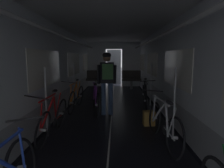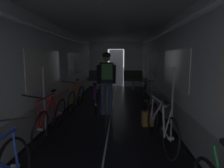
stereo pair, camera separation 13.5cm
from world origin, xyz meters
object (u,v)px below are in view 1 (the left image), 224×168
object	(u,v)px
bench_seat_far_left	(96,78)
person_cyclist_aisle	(107,77)
bicycle_red	(53,118)
bicycle_silver	(163,124)
bicycle_black	(145,96)
bench_seat_far_right	(131,78)
bicycle_orange	(76,97)
backpack_on_floor	(149,118)
bicycle_purple_in_aisle	(96,99)

from	to	relation	value
bench_seat_far_left	person_cyclist_aisle	distance (m)	4.58
bicycle_red	bicycle_silver	distance (m)	2.15
bicycle_black	bench_seat_far_left	bearing A→B (deg)	118.06
bench_seat_far_right	person_cyclist_aisle	world-z (taller)	person_cyclist_aisle
bench_seat_far_right	bicycle_red	distance (m)	6.33
bicycle_orange	bicycle_black	size ratio (longest dim) A/B	1.00
bicycle_black	backpack_on_floor	bearing A→B (deg)	-94.94
person_cyclist_aisle	bicycle_orange	bearing A→B (deg)	151.77
bench_seat_far_right	backpack_on_floor	xyz separation A→B (m)	(0.00, -5.30, -0.40)
bicycle_silver	bicycle_purple_in_aisle	size ratio (longest dim) A/B	1.01
bench_seat_far_left	bicycle_purple_in_aisle	distance (m)	4.25
bench_seat_far_right	bicycle_purple_in_aisle	world-z (taller)	bench_seat_far_right
bicycle_black	bicycle_silver	bearing A→B (deg)	-91.19
bicycle_red	bicycle_silver	bearing A→B (deg)	-8.09
bench_seat_far_left	bicycle_red	world-z (taller)	bicycle_red
bench_seat_far_left	bicycle_silver	distance (m)	6.57
bicycle_black	bicycle_silver	world-z (taller)	bicycle_silver
bench_seat_far_left	backpack_on_floor	xyz separation A→B (m)	(1.80, -5.30, -0.40)
bicycle_silver	bicycle_purple_in_aisle	xyz separation A→B (m)	(-1.46, 2.07, 0.00)
bicycle_silver	bicycle_red	bearing A→B (deg)	171.91
bicycle_red	bicycle_black	xyz separation A→B (m)	(2.18, 2.34, 0.00)
bicycle_black	bicycle_orange	bearing A→B (deg)	-171.58
bicycle_purple_in_aisle	bench_seat_far_left	bearing A→B (deg)	95.80
bicycle_red	backpack_on_floor	xyz separation A→B (m)	(2.04, 0.69, -0.21)
bench_seat_far_left	backpack_on_floor	world-z (taller)	bench_seat_far_left
bench_seat_far_left	bicycle_silver	xyz separation A→B (m)	(1.89, -6.29, -0.19)
bicycle_red	bicycle_purple_in_aisle	distance (m)	1.88
bicycle_orange	bicycle_purple_in_aisle	world-z (taller)	bicycle_orange
bench_seat_far_left	person_cyclist_aisle	size ratio (longest dim) A/B	0.57
bench_seat_far_right	bicycle_purple_in_aisle	xyz separation A→B (m)	(-1.37, -4.22, -0.18)
bicycle_orange	person_cyclist_aisle	distance (m)	1.30
person_cyclist_aisle	bicycle_purple_in_aisle	distance (m)	0.81
bicycle_red	bicycle_silver	size ratio (longest dim) A/B	1.00
bicycle_red	bicycle_orange	bearing A→B (deg)	88.65
person_cyclist_aisle	bicycle_silver	bearing A→B (deg)	-58.32
bicycle_silver	bicycle_purple_in_aisle	bearing A→B (deg)	125.28
bicycle_red	bicycle_silver	xyz separation A→B (m)	(2.13, -0.30, 0.00)
bicycle_orange	bicycle_black	xyz separation A→B (m)	(2.14, 0.32, 0.00)
bicycle_purple_in_aisle	bicycle_silver	bearing A→B (deg)	-54.72
bench_seat_far_left	bench_seat_far_right	distance (m)	1.80
bicycle_black	bicycle_silver	distance (m)	2.64
bench_seat_far_right	bicycle_red	bearing A→B (deg)	-108.81
bicycle_red	person_cyclist_aisle	distance (m)	1.94
bench_seat_far_left	bicycle_red	bearing A→B (deg)	-92.29
person_cyclist_aisle	backpack_on_floor	size ratio (longest dim) A/B	5.09
bicycle_red	person_cyclist_aisle	world-z (taller)	person_cyclist_aisle
bicycle_black	backpack_on_floor	size ratio (longest dim) A/B	4.97
bench_seat_far_right	bicycle_black	bearing A→B (deg)	-87.72
bench_seat_far_right	bicycle_silver	size ratio (longest dim) A/B	0.58
bicycle_red	bench_seat_far_left	bearing A→B (deg)	87.71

